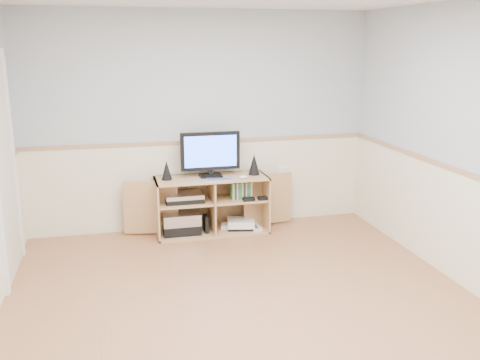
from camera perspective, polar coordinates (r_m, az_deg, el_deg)
name	(u,v)px	position (r m, az deg, el deg)	size (l,w,h in m)	color
room	(239,164)	(4.14, -0.08, 1.72)	(4.04, 4.54, 2.54)	#B87D52
media_cabinet	(211,203)	(6.20, -3.13, -2.46)	(1.99, 0.48, 0.65)	tan
monitor	(210,152)	(6.05, -3.19, 2.95)	(0.68, 0.18, 0.51)	black
speaker_left	(167,170)	(5.99, -7.84, 1.04)	(0.12, 0.12, 0.22)	black
speaker_right	(254,164)	(6.16, 1.51, 1.68)	(0.13, 0.13, 0.24)	black
keyboard	(219,180)	(5.94, -2.24, 0.05)	(0.30, 0.12, 0.01)	silver
mouse	(243,177)	(6.00, 0.37, 0.32)	(0.10, 0.06, 0.04)	white
av_components	(183,216)	(6.13, -6.15, -3.84)	(0.51, 0.31, 0.47)	black
game_consoles	(240,224)	(6.28, -0.03, -4.72)	(0.46, 0.32, 0.11)	white
game_cases	(241,190)	(6.15, 0.09, -1.08)	(0.24, 0.14, 0.19)	#3F8C3F
wall_outlet	(282,172)	(6.54, 4.53, 0.83)	(0.12, 0.03, 0.12)	white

